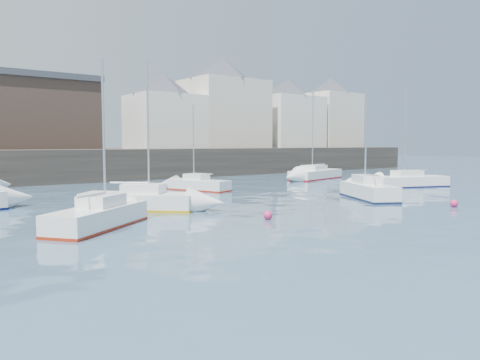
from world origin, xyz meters
TOP-DOWN VIEW (x-y plane):
  - water at (0.00, 0.00)m, footprint 220.00×220.00m
  - quay_wall at (0.00, 35.00)m, footprint 90.00×5.00m
  - land_strip at (0.00, 53.00)m, footprint 90.00×32.00m
  - bldg_east_a at (20.00, 42.00)m, footprint 13.36×13.36m
  - bldg_east_b at (31.00, 41.50)m, footprint 11.88×11.88m
  - bldg_east_c at (40.00, 41.50)m, footprint 11.14×11.14m
  - bldg_east_d at (11.00, 41.50)m, footprint 11.14×11.14m
  - warehouse at (-6.00, 43.00)m, footprint 16.40×10.40m
  - sailboat_a at (-8.82, 10.18)m, footprint 5.44×4.74m
  - sailboat_b at (-5.14, 14.20)m, footprint 5.70×5.65m
  - sailboat_c at (8.70, 9.88)m, footprint 4.17×5.69m
  - sailboat_d at (18.45, 13.23)m, footprint 6.63×4.10m
  - sailboat_f at (2.96, 21.13)m, footprint 3.21×5.21m
  - sailboat_g at (18.42, 23.81)m, footprint 7.47×4.03m
  - buoy_near at (-1.68, 7.60)m, footprint 0.42×0.42m
  - buoy_mid at (9.45, 4.57)m, footprint 0.44×0.44m
  - buoy_far at (-4.63, 20.19)m, footprint 0.40×0.40m

SIDE VIEW (x-z plane):
  - water at x=0.00m, z-range 0.00..0.00m
  - buoy_near at x=-1.68m, z-range -0.21..0.21m
  - buoy_mid at x=9.45m, z-range -0.22..0.22m
  - buoy_far at x=-4.63m, z-range -0.20..0.20m
  - sailboat_f at x=2.96m, z-range -2.77..3.68m
  - sailboat_d at x=18.45m, z-range -3.54..4.52m
  - sailboat_a at x=-8.82m, z-range -3.07..4.08m
  - sailboat_b at x=-5.14m, z-range -3.40..4.42m
  - sailboat_g at x=18.42m, z-range -4.00..5.02m
  - sailboat_c at x=8.70m, z-range -3.07..4.18m
  - land_strip at x=0.00m, z-range 0.00..2.80m
  - quay_wall at x=0.00m, z-range 0.00..3.00m
  - warehouse at x=-6.00m, z-range 2.82..10.42m
  - bldg_east_d at x=11.00m, z-range 2.89..11.84m
  - bldg_east_b at x=31.00m, z-range 2.89..12.84m
  - bldg_east_c at x=40.00m, z-range 2.90..13.85m
  - bldg_east_a at x=20.00m, z-range 2.91..14.71m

